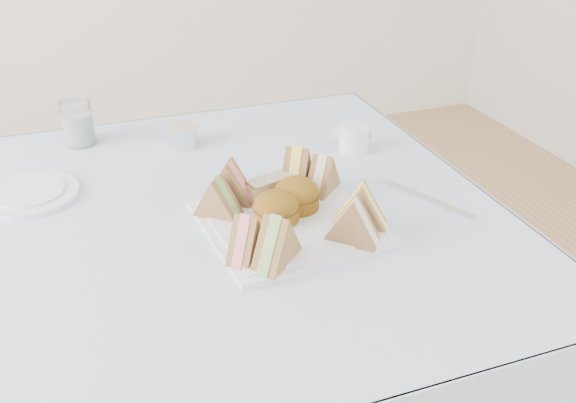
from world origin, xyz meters
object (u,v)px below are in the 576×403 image
object	(u,v)px
creamer_jug	(354,138)
water_glass	(78,123)
serving_plate	(288,223)
table	(231,360)

from	to	relation	value
creamer_jug	water_glass	bearing A→B (deg)	175.33
serving_plate	water_glass	size ratio (longest dim) A/B	2.84
water_glass	creamer_jug	xyz separation A→B (m)	(0.58, -0.24, -0.02)
table	water_glass	world-z (taller)	water_glass
serving_plate	creamer_jug	bearing A→B (deg)	40.12
table	creamer_jug	distance (m)	0.56
water_glass	creamer_jug	world-z (taller)	water_glass
table	water_glass	bearing A→B (deg)	119.45
serving_plate	creamer_jug	xyz separation A→B (m)	(0.25, 0.25, 0.02)
serving_plate	table	bearing A→B (deg)	132.45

